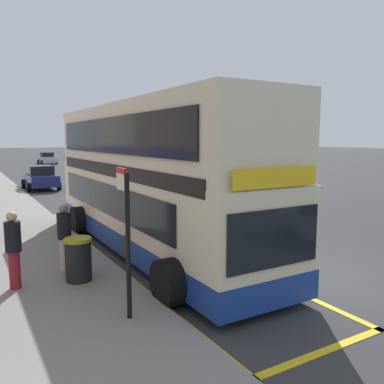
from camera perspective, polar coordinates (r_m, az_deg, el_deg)
ground_plane at (r=39.65m, az=-19.61°, el=2.30°), size 260.00×260.00×0.00m
double_decker_bus at (r=12.03m, az=-6.40°, el=1.25°), size 3.16×11.32×4.40m
bus_bay_markings at (r=12.60m, az=-6.69°, el=-8.02°), size 3.06×14.31×0.01m
bus_stop_sign at (r=7.23m, az=-9.49°, el=-5.64°), size 0.09×0.51×2.74m
parked_car_silver_kerbside at (r=57.55m, az=-20.24°, el=4.60°), size 2.09×4.20×1.62m
parked_car_navy_ahead at (r=28.83m, az=-21.08°, el=1.97°), size 2.09×4.20×1.62m
pedestrian_waiting_near_sign at (r=9.47m, az=-24.43°, el=-7.24°), size 0.34×0.34×1.72m
pedestrian_further_back at (r=10.33m, az=-17.98°, el=-5.91°), size 0.34×0.34×1.66m
litter_bin at (r=9.60m, az=-16.12°, el=-9.31°), size 0.63×0.63×1.01m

